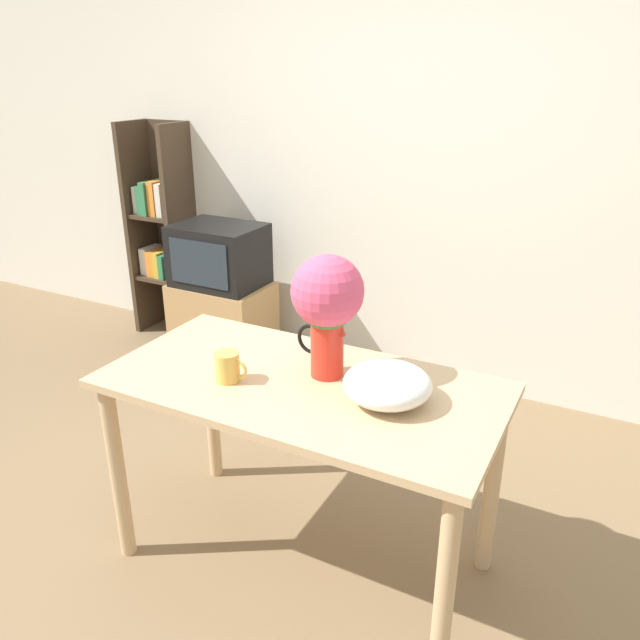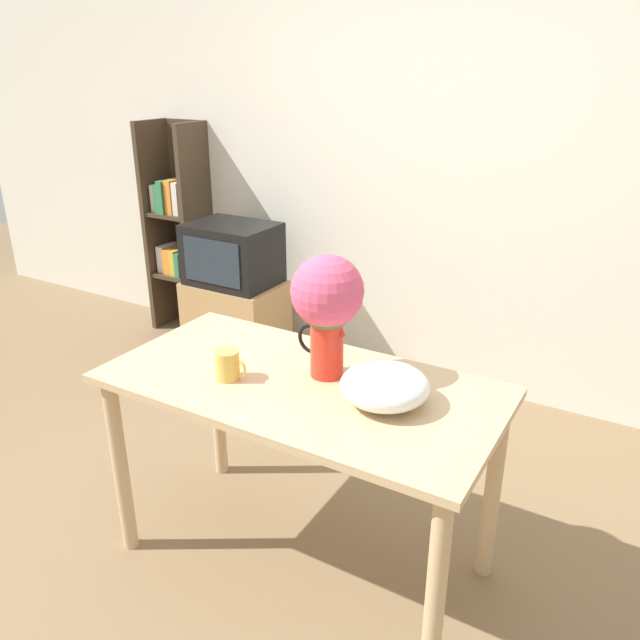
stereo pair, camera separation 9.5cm
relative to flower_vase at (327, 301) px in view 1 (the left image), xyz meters
The scene contains 9 objects.
ground_plane 1.16m from the flower_vase, 136.31° to the right, with size 12.00×12.00×0.00m, color #7F6647.
wall_back 1.71m from the flower_vase, 100.40° to the left, with size 8.00×0.05×2.60m.
table 0.42m from the flower_vase, 122.02° to the right, with size 1.41×0.71×0.80m.
flower_vase is the anchor object (origin of this frame).
coffee_mug 0.42m from the flower_vase, 144.86° to the right, with size 0.13×0.09×0.11m.
white_bowl 0.35m from the flower_vase, 16.50° to the right, with size 0.30×0.30×0.13m.
tv_stand 2.00m from the flower_vase, 138.47° to the left, with size 0.60×0.42×0.55m.
tv_set 1.86m from the flower_vase, 138.52° to the left, with size 0.53×0.41×0.38m.
bookshelf 2.59m from the flower_vase, 143.96° to the left, with size 0.40×0.31×1.49m.
Camera 1 is at (1.22, -1.49, 1.84)m, focal length 35.00 mm.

